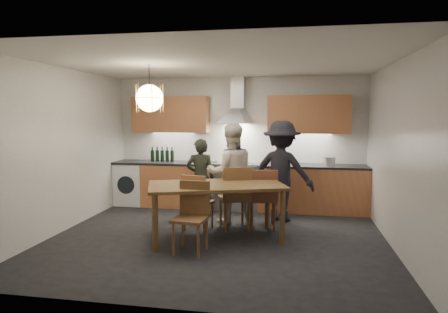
% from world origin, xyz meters
% --- Properties ---
extents(ground, '(5.00, 5.00, 0.00)m').
position_xyz_m(ground, '(0.00, 0.00, 0.00)').
color(ground, black).
rests_on(ground, ground).
extents(room_shell, '(5.02, 4.52, 2.61)m').
position_xyz_m(room_shell, '(0.00, 0.00, 1.71)').
color(room_shell, white).
rests_on(room_shell, ground).
extents(counter_run, '(5.00, 0.62, 0.90)m').
position_xyz_m(counter_run, '(0.02, 1.95, 0.45)').
color(counter_run, '#CF804F').
rests_on(counter_run, ground).
extents(range_stove, '(0.90, 0.60, 0.92)m').
position_xyz_m(range_stove, '(0.00, 1.94, 0.44)').
color(range_stove, silver).
rests_on(range_stove, ground).
extents(wall_fixtures, '(4.30, 0.54, 1.10)m').
position_xyz_m(wall_fixtures, '(0.00, 2.07, 1.87)').
color(wall_fixtures, '#BF7749').
rests_on(wall_fixtures, ground).
extents(pendant_lamp, '(0.43, 0.43, 0.70)m').
position_xyz_m(pendant_lamp, '(-1.00, -0.10, 2.10)').
color(pendant_lamp, black).
rests_on(pendant_lamp, ground).
extents(dining_table, '(2.19, 1.59, 0.83)m').
position_xyz_m(dining_table, '(-0.01, -0.04, 0.74)').
color(dining_table, brown).
rests_on(dining_table, ground).
extents(chair_back_left, '(0.48, 0.48, 0.92)m').
position_xyz_m(chair_back_left, '(-0.40, 0.29, 0.52)').
color(chair_back_left, brown).
rests_on(chair_back_left, ground).
extents(chair_back_mid, '(0.61, 0.61, 1.03)m').
position_xyz_m(chair_back_mid, '(0.21, 0.47, 0.59)').
color(chair_back_mid, brown).
rests_on(chair_back_mid, ground).
extents(chair_back_right, '(0.50, 0.50, 0.99)m').
position_xyz_m(chair_back_right, '(0.64, 0.59, 0.56)').
color(chair_back_right, brown).
rests_on(chair_back_right, ground).
extents(chair_front, '(0.47, 0.47, 0.96)m').
position_xyz_m(chair_front, '(-0.23, -0.61, 0.55)').
color(chair_front, brown).
rests_on(chair_front, ground).
extents(person_left, '(0.58, 0.44, 1.43)m').
position_xyz_m(person_left, '(-0.55, 1.22, 0.71)').
color(person_left, black).
rests_on(person_left, ground).
extents(person_mid, '(0.99, 0.88, 1.71)m').
position_xyz_m(person_mid, '(0.05, 0.94, 0.86)').
color(person_mid, beige).
rests_on(person_mid, ground).
extents(person_right, '(1.24, 0.86, 1.75)m').
position_xyz_m(person_right, '(0.90, 1.16, 0.88)').
color(person_right, black).
rests_on(person_right, ground).
extents(mixing_bowl, '(0.40, 0.40, 0.08)m').
position_xyz_m(mixing_bowl, '(0.93, 1.92, 0.94)').
color(mixing_bowl, '#BABABE').
rests_on(mixing_bowl, counter_run).
extents(stock_pot, '(0.28, 0.28, 0.15)m').
position_xyz_m(stock_pot, '(1.78, 1.98, 0.97)').
color(stock_pot, '#BBBBBF').
rests_on(stock_pot, counter_run).
extents(wine_bottles, '(0.49, 0.07, 0.30)m').
position_xyz_m(wine_bottles, '(-1.54, 1.97, 1.05)').
color(wine_bottles, black).
rests_on(wine_bottles, counter_run).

